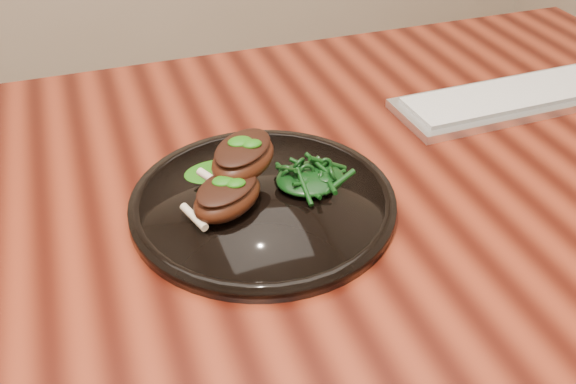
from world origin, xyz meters
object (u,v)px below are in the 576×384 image
at_px(plate, 263,202).
at_px(desk, 234,238).
at_px(lamb_chop_front, 227,195).
at_px(keyboard, 520,97).
at_px(greens_heap, 310,175).

bearing_deg(plate, desk, 113.37).
height_order(lamb_chop_front, keyboard, lamb_chop_front).
height_order(desk, greens_heap, greens_heap).
relative_size(desk, lamb_chop_front, 14.20).
bearing_deg(keyboard, lamb_chop_front, -164.16).
xyz_separation_m(desk, greens_heap, (0.09, -0.05, 0.11)).
xyz_separation_m(plate, greens_heap, (0.06, 0.01, 0.02)).
bearing_deg(plate, keyboard, 16.01).
xyz_separation_m(greens_heap, keyboard, (0.39, 0.12, -0.02)).
height_order(desk, keyboard, keyboard).
relative_size(lamb_chop_front, greens_heap, 1.36).
bearing_deg(greens_heap, keyboard, 17.64).
bearing_deg(lamb_chop_front, plate, 14.09).
xyz_separation_m(plate, keyboard, (0.45, 0.13, -0.00)).
xyz_separation_m(plate, lamb_chop_front, (-0.05, -0.01, 0.03)).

